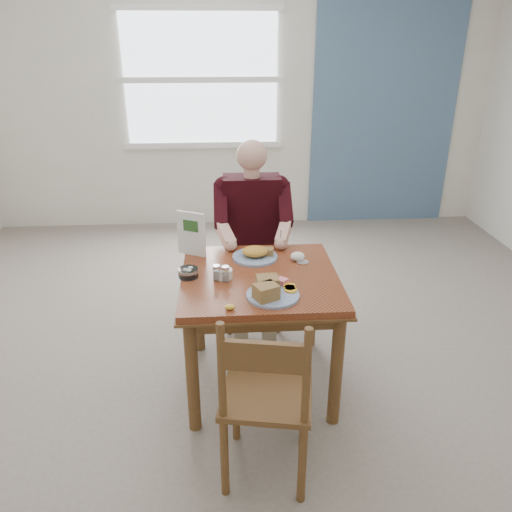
{
  "coord_description": "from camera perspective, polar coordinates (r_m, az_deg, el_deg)",
  "views": [
    {
      "loc": [
        -0.2,
        -2.59,
        2.01
      ],
      "look_at": [
        -0.02,
        0.0,
        0.87
      ],
      "focal_mm": 35.0,
      "sensor_mm": 36.0,
      "label": 1
    }
  ],
  "objects": [
    {
      "name": "shakers",
      "position": [
        2.81,
        -4.02,
        -1.98
      ],
      "size": [
        0.1,
        0.07,
        0.09
      ],
      "color": "white",
      "rests_on": "table"
    },
    {
      "name": "wall_back",
      "position": [
        5.62,
        -1.93,
        17.5
      ],
      "size": [
        5.5,
        0.0,
        5.5
      ],
      "primitive_type": "plane",
      "rotation": [
        1.57,
        0.0,
        0.0
      ],
      "color": "silver",
      "rests_on": "ground"
    },
    {
      "name": "lemon_wedge",
      "position": [
        2.53,
        -3.01,
        -5.85
      ],
      "size": [
        0.05,
        0.04,
        0.03
      ],
      "primitive_type": "ellipsoid",
      "rotation": [
        0.0,
        0.0,
        0.09
      ],
      "color": "yellow",
      "rests_on": "table"
    },
    {
      "name": "window",
      "position": [
        5.57,
        -6.31,
        19.39
      ],
      "size": [
        1.72,
        0.04,
        1.42
      ],
      "color": "white",
      "rests_on": "wall_back"
    },
    {
      "name": "chair_far",
      "position": [
        3.72,
        -0.49,
        -0.59
      ],
      "size": [
        0.42,
        0.42,
        0.95
      ],
      "color": "brown",
      "rests_on": "ground"
    },
    {
      "name": "accent_panel",
      "position": [
        5.88,
        14.59,
        17.08
      ],
      "size": [
        1.6,
        0.02,
        2.8
      ],
      "primitive_type": "cube",
      "color": "slate",
      "rests_on": "ground"
    },
    {
      "name": "metal_dish",
      "position": [
        3.05,
        5.34,
        -0.73
      ],
      "size": [
        0.09,
        0.09,
        0.01
      ],
      "primitive_type": "cylinder",
      "rotation": [
        0.0,
        0.0,
        -0.2
      ],
      "color": "silver",
      "rests_on": "table"
    },
    {
      "name": "napkin",
      "position": [
        3.07,
        4.76,
        -0.04
      ],
      "size": [
        0.1,
        0.08,
        0.06
      ],
      "primitive_type": "ellipsoid",
      "rotation": [
        0.0,
        0.0,
        -0.14
      ],
      "color": "white",
      "rests_on": "table"
    },
    {
      "name": "caddy",
      "position": [
        2.85,
        -3.71,
        -2.01
      ],
      "size": [
        0.12,
        0.12,
        0.07
      ],
      "color": "white",
      "rests_on": "table"
    },
    {
      "name": "chair_near",
      "position": [
        2.41,
        1.17,
        -15.88
      ],
      "size": [
        0.49,
        0.49,
        0.95
      ],
      "color": "brown",
      "rests_on": "ground"
    },
    {
      "name": "diner",
      "position": [
        3.51,
        -0.42,
        3.75
      ],
      "size": [
        0.53,
        0.56,
        1.39
      ],
      "color": "tan",
      "rests_on": "chair_far"
    },
    {
      "name": "table",
      "position": [
        2.94,
        0.44,
        -4.15
      ],
      "size": [
        0.92,
        0.92,
        0.75
      ],
      "color": "brown",
      "rests_on": "ground"
    },
    {
      "name": "creamer",
      "position": [
        2.88,
        -7.75,
        -1.9
      ],
      "size": [
        0.15,
        0.15,
        0.05
      ],
      "color": "white",
      "rests_on": "table"
    },
    {
      "name": "menu",
      "position": [
        3.12,
        -7.4,
        2.56
      ],
      "size": [
        0.18,
        0.1,
        0.28
      ],
      "color": "white",
      "rests_on": "table"
    },
    {
      "name": "far_plate",
      "position": [
        3.1,
        -0.01,
        0.25
      ],
      "size": [
        0.3,
        0.3,
        0.08
      ],
      "color": "white",
      "rests_on": "table"
    },
    {
      "name": "floor",
      "position": [
        3.29,
        0.4,
        -14.04
      ],
      "size": [
        6.0,
        6.0,
        0.0
      ],
      "primitive_type": "plane",
      "color": "#71645C",
      "rests_on": "ground"
    },
    {
      "name": "near_plate",
      "position": [
        2.64,
        1.65,
        -3.95
      ],
      "size": [
        0.36,
        0.36,
        0.09
      ],
      "color": "white",
      "rests_on": "table"
    }
  ]
}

